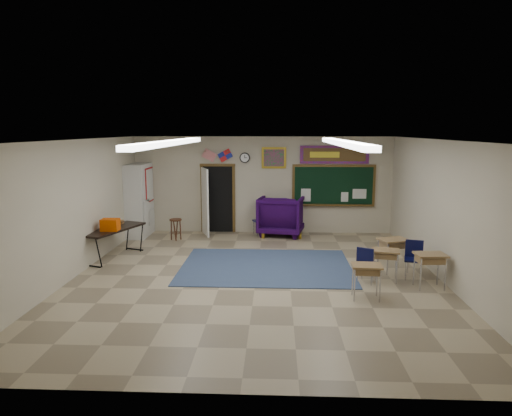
{
  "coord_description": "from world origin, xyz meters",
  "views": [
    {
      "loc": [
        0.42,
        -9.62,
        3.23
      ],
      "look_at": [
        -0.07,
        1.5,
        1.29
      ],
      "focal_mm": 32.0,
      "sensor_mm": 36.0,
      "label": 1
    }
  ],
  "objects_px": {
    "student_desk_front_right": "(393,253)",
    "student_desk_front_left": "(385,263)",
    "folding_table": "(114,242)",
    "wooden_stool": "(176,229)",
    "wingback_armchair": "(281,215)"
  },
  "relations": [
    {
      "from": "folding_table",
      "to": "wooden_stool",
      "type": "distance_m",
      "value": 2.28
    },
    {
      "from": "folding_table",
      "to": "wingback_armchair",
      "type": "bearing_deg",
      "value": 52.81
    },
    {
      "from": "student_desk_front_right",
      "to": "folding_table",
      "type": "relative_size",
      "value": 0.39
    },
    {
      "from": "wingback_armchair",
      "to": "wooden_stool",
      "type": "distance_m",
      "value": 3.22
    },
    {
      "from": "student_desk_front_right",
      "to": "wooden_stool",
      "type": "height_order",
      "value": "student_desk_front_right"
    },
    {
      "from": "student_desk_front_left",
      "to": "folding_table",
      "type": "relative_size",
      "value": 0.35
    },
    {
      "from": "wingback_armchair",
      "to": "student_desk_front_left",
      "type": "distance_m",
      "value": 4.77
    },
    {
      "from": "wingback_armchair",
      "to": "student_desk_front_right",
      "type": "distance_m",
      "value": 4.38
    },
    {
      "from": "wooden_stool",
      "to": "folding_table",
      "type": "bearing_deg",
      "value": -119.98
    },
    {
      "from": "wingback_armchair",
      "to": "wooden_stool",
      "type": "relative_size",
      "value": 2.15
    },
    {
      "from": "wingback_armchair",
      "to": "student_desk_front_left",
      "type": "height_order",
      "value": "wingback_armchair"
    },
    {
      "from": "wingback_armchair",
      "to": "student_desk_front_left",
      "type": "xyz_separation_m",
      "value": [
        2.18,
        -4.24,
        -0.22
      ]
    },
    {
      "from": "student_desk_front_left",
      "to": "folding_table",
      "type": "distance_m",
      "value": 6.59
    },
    {
      "from": "wingback_armchair",
      "to": "student_desk_front_left",
      "type": "bearing_deg",
      "value": 128.25
    },
    {
      "from": "student_desk_front_right",
      "to": "student_desk_front_left",
      "type": "bearing_deg",
      "value": -136.59
    }
  ]
}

